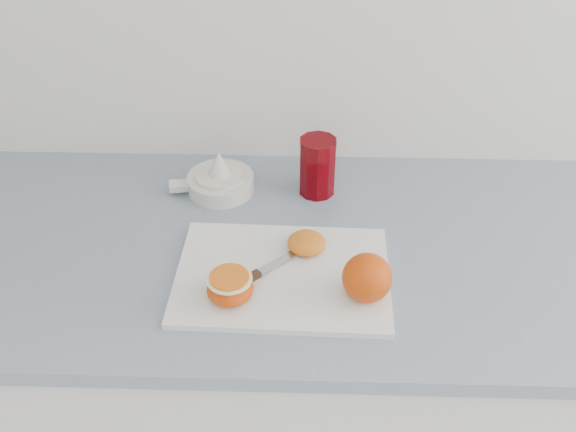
{
  "coord_description": "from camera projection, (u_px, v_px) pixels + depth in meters",
  "views": [
    {
      "loc": [
        -0.04,
        0.78,
        1.66
      ],
      "look_at": [
        -0.06,
        1.69,
        0.96
      ],
      "focal_mm": 40.0,
      "sensor_mm": 36.0,
      "label": 1
    }
  ],
  "objects": [
    {
      "name": "counter",
      "position": [
        279.0,
        389.0,
        1.48
      ],
      "size": [
        2.6,
        0.64,
        0.89
      ],
      "color": "white",
      "rests_on": "ground"
    },
    {
      "name": "cutting_board",
      "position": [
        283.0,
        275.0,
        1.12
      ],
      "size": [
        0.38,
        0.27,
        0.01
      ],
      "primitive_type": "cube",
      "rotation": [
        0.0,
        0.0,
        -0.03
      ],
      "color": "white",
      "rests_on": "counter"
    },
    {
      "name": "whole_orange",
      "position": [
        367.0,
        278.0,
        1.05
      ],
      "size": [
        0.08,
        0.08,
        0.08
      ],
      "color": "#E84500",
      "rests_on": "cutting_board"
    },
    {
      "name": "half_orange",
      "position": [
        230.0,
        287.0,
        1.05
      ],
      "size": [
        0.08,
        0.08,
        0.05
      ],
      "color": "#E84500",
      "rests_on": "cutting_board"
    },
    {
      "name": "squeezed_shell",
      "position": [
        307.0,
        243.0,
        1.16
      ],
      "size": [
        0.07,
        0.07,
        0.03
      ],
      "color": "orange",
      "rests_on": "cutting_board"
    },
    {
      "name": "paring_knife",
      "position": [
        249.0,
        279.0,
        1.1
      ],
      "size": [
        0.14,
        0.13,
        0.01
      ],
      "color": "#422719",
      "rests_on": "cutting_board"
    },
    {
      "name": "citrus_juicer",
      "position": [
        220.0,
        180.0,
        1.32
      ],
      "size": [
        0.18,
        0.14,
        0.09
      ],
      "color": "white",
      "rests_on": "counter"
    },
    {
      "name": "red_tumbler",
      "position": [
        317.0,
        168.0,
        1.3
      ],
      "size": [
        0.08,
        0.08,
        0.12
      ],
      "color": "#5D0006",
      "rests_on": "counter"
    }
  ]
}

